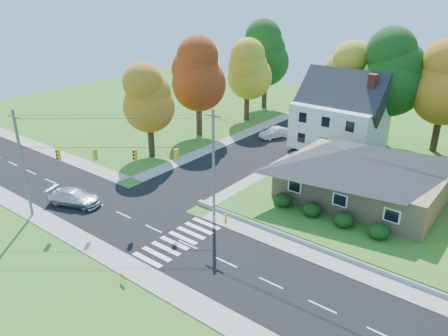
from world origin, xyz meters
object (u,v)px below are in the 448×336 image
object	(u,v)px
white_car	(275,133)
fire_hydrant	(226,218)
ranch_house	(364,171)
silver_sedan	(74,197)

from	to	relation	value
white_car	fire_hydrant	bearing A→B (deg)	-45.36
fire_hydrant	white_car	bearing A→B (deg)	111.76
ranch_house	silver_sedan	xyz separation A→B (m)	(-21.29, -17.50, -2.48)
silver_sedan	fire_hydrant	xyz separation A→B (m)	(13.36, 6.43, -0.41)
silver_sedan	fire_hydrant	bearing A→B (deg)	-84.78
ranch_house	silver_sedan	distance (m)	27.67
ranch_house	fire_hydrant	world-z (taller)	ranch_house
white_car	fire_hydrant	distance (m)	23.98
ranch_house	fire_hydrant	bearing A→B (deg)	-125.62
silver_sedan	fire_hydrant	distance (m)	14.84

